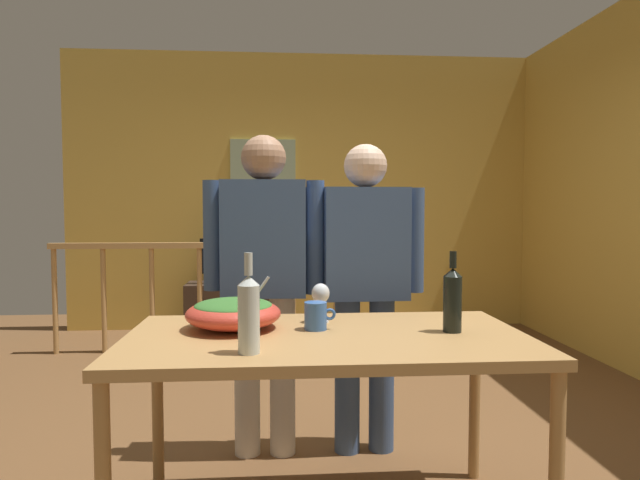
{
  "coord_description": "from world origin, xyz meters",
  "views": [
    {
      "loc": [
        -0.25,
        -2.94,
        1.26
      ],
      "look_at": [
        -0.07,
        -0.53,
        1.12
      ],
      "focal_mm": 30.7,
      "sensor_mm": 36.0,
      "label": 1
    }
  ],
  "objects_px": {
    "stair_railing": "(245,282)",
    "person_standing_right": "(365,271)",
    "person_standing_left": "(264,267)",
    "mug_blue": "(316,316)",
    "salad_bowl": "(233,312)",
    "wine_bottle_dark": "(453,299)",
    "serving_table": "(327,352)",
    "wine_glass": "(321,295)",
    "wine_bottle_clear": "(249,312)",
    "flat_screen_tv": "(232,257)",
    "tv_console": "(233,309)",
    "framed_picture": "(263,178)"
  },
  "relations": [
    {
      "from": "stair_railing",
      "to": "person_standing_right",
      "type": "bearing_deg",
      "value": -70.4
    },
    {
      "from": "wine_bottle_dark",
      "to": "salad_bowl",
      "type": "bearing_deg",
      "value": 171.94
    },
    {
      "from": "salad_bowl",
      "to": "wine_bottle_dark",
      "type": "xyz_separation_m",
      "value": [
        0.86,
        -0.12,
        0.06
      ]
    },
    {
      "from": "stair_railing",
      "to": "serving_table",
      "type": "xyz_separation_m",
      "value": [
        0.48,
        -2.77,
        0.1
      ]
    },
    {
      "from": "salad_bowl",
      "to": "mug_blue",
      "type": "bearing_deg",
      "value": -7.22
    },
    {
      "from": "stair_railing",
      "to": "wine_bottle_dark",
      "type": "distance_m",
      "value": 2.95
    },
    {
      "from": "wine_bottle_clear",
      "to": "person_standing_left",
      "type": "relative_size",
      "value": 0.21
    },
    {
      "from": "wine_bottle_clear",
      "to": "stair_railing",
      "type": "bearing_deg",
      "value": 93.79
    },
    {
      "from": "mug_blue",
      "to": "person_standing_left",
      "type": "xyz_separation_m",
      "value": [
        -0.22,
        0.61,
        0.13
      ]
    },
    {
      "from": "stair_railing",
      "to": "serving_table",
      "type": "bearing_deg",
      "value": -80.13
    },
    {
      "from": "salad_bowl",
      "to": "person_standing_left",
      "type": "bearing_deg",
      "value": 79.36
    },
    {
      "from": "serving_table",
      "to": "salad_bowl",
      "type": "relative_size",
      "value": 4.03
    },
    {
      "from": "wine_bottle_clear",
      "to": "wine_bottle_dark",
      "type": "bearing_deg",
      "value": 18.51
    },
    {
      "from": "framed_picture",
      "to": "tv_console",
      "type": "relative_size",
      "value": 0.89
    },
    {
      "from": "framed_picture",
      "to": "mug_blue",
      "type": "relative_size",
      "value": 6.38
    },
    {
      "from": "tv_console",
      "to": "wine_glass",
      "type": "bearing_deg",
      "value": -78.57
    },
    {
      "from": "stair_railing",
      "to": "salad_bowl",
      "type": "relative_size",
      "value": 6.75
    },
    {
      "from": "salad_bowl",
      "to": "stair_railing",
      "type": "bearing_deg",
      "value": 92.55
    },
    {
      "from": "wine_glass",
      "to": "framed_picture",
      "type": "bearing_deg",
      "value": 95.6
    },
    {
      "from": "serving_table",
      "to": "salad_bowl",
      "type": "height_order",
      "value": "salad_bowl"
    },
    {
      "from": "flat_screen_tv",
      "to": "person_standing_right",
      "type": "height_order",
      "value": "person_standing_right"
    },
    {
      "from": "stair_railing",
      "to": "person_standing_right",
      "type": "height_order",
      "value": "person_standing_right"
    },
    {
      "from": "serving_table",
      "to": "framed_picture",
      "type": "bearing_deg",
      "value": 95.38
    },
    {
      "from": "person_standing_left",
      "to": "mug_blue",
      "type": "bearing_deg",
      "value": 111.64
    },
    {
      "from": "tv_console",
      "to": "serving_table",
      "type": "xyz_separation_m",
      "value": [
        0.65,
        -3.38,
        0.45
      ]
    },
    {
      "from": "tv_console",
      "to": "person_standing_right",
      "type": "relative_size",
      "value": 0.57
    },
    {
      "from": "tv_console",
      "to": "stair_railing",
      "type": "bearing_deg",
      "value": -74.95
    },
    {
      "from": "wine_bottle_dark",
      "to": "mug_blue",
      "type": "bearing_deg",
      "value": 171.42
    },
    {
      "from": "flat_screen_tv",
      "to": "wine_glass",
      "type": "xyz_separation_m",
      "value": [
        0.64,
        -3.13,
        0.11
      ]
    },
    {
      "from": "tv_console",
      "to": "wine_glass",
      "type": "height_order",
      "value": "wine_glass"
    },
    {
      "from": "mug_blue",
      "to": "tv_console",
      "type": "bearing_deg",
      "value": 100.48
    },
    {
      "from": "wine_bottle_clear",
      "to": "mug_blue",
      "type": "xyz_separation_m",
      "value": [
        0.25,
        0.34,
        -0.08
      ]
    },
    {
      "from": "stair_railing",
      "to": "tv_console",
      "type": "bearing_deg",
      "value": 105.05
    },
    {
      "from": "tv_console",
      "to": "salad_bowl",
      "type": "height_order",
      "value": "salad_bowl"
    },
    {
      "from": "salad_bowl",
      "to": "wine_glass",
      "type": "height_order",
      "value": "salad_bowl"
    },
    {
      "from": "mug_blue",
      "to": "person_standing_right",
      "type": "bearing_deg",
      "value": 64.57
    },
    {
      "from": "serving_table",
      "to": "wine_bottle_dark",
      "type": "xyz_separation_m",
      "value": [
        0.49,
        0.0,
        0.2
      ]
    },
    {
      "from": "framed_picture",
      "to": "wine_bottle_dark",
      "type": "height_order",
      "value": "framed_picture"
    },
    {
      "from": "wine_glass",
      "to": "person_standing_left",
      "type": "distance_m",
      "value": 0.54
    },
    {
      "from": "wine_bottle_clear",
      "to": "tv_console",
      "type": "bearing_deg",
      "value": 95.72
    },
    {
      "from": "wine_bottle_clear",
      "to": "flat_screen_tv",
      "type": "bearing_deg",
      "value": 95.77
    },
    {
      "from": "person_standing_right",
      "to": "framed_picture",
      "type": "bearing_deg",
      "value": -80.44
    },
    {
      "from": "stair_railing",
      "to": "person_standing_right",
      "type": "relative_size",
      "value": 1.62
    },
    {
      "from": "salad_bowl",
      "to": "person_standing_right",
      "type": "height_order",
      "value": "person_standing_right"
    },
    {
      "from": "stair_railing",
      "to": "wine_bottle_dark",
      "type": "relative_size",
      "value": 8.1
    },
    {
      "from": "person_standing_left",
      "to": "wine_bottle_dark",
      "type": "bearing_deg",
      "value": 139.02
    },
    {
      "from": "framed_picture",
      "to": "person_standing_right",
      "type": "xyz_separation_m",
      "value": [
        0.6,
        -2.97,
        -0.64
      ]
    },
    {
      "from": "wine_bottle_dark",
      "to": "person_standing_left",
      "type": "height_order",
      "value": "person_standing_left"
    },
    {
      "from": "serving_table",
      "to": "person_standing_left",
      "type": "bearing_deg",
      "value": 110.19
    },
    {
      "from": "person_standing_left",
      "to": "person_standing_right",
      "type": "relative_size",
      "value": 1.03
    }
  ]
}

